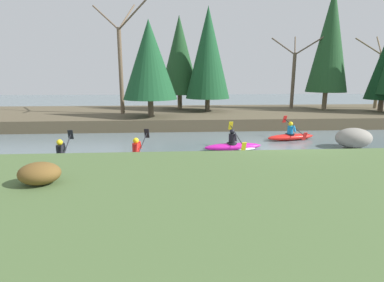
{
  "coord_description": "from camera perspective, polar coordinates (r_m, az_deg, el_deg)",
  "views": [
    {
      "loc": [
        -4.25,
        -11.91,
        3.37
      ],
      "look_at": [
        -3.39,
        1.04,
        0.55
      ],
      "focal_mm": 28.0,
      "sensor_mm": 36.0,
      "label": 1
    }
  ],
  "objects": [
    {
      "name": "ground_plane",
      "position": [
        13.09,
        15.32,
        -3.11
      ],
      "size": [
        90.0,
        90.0,
        0.0
      ],
      "primitive_type": "plane",
      "color": "slate"
    },
    {
      "name": "riverbank_near",
      "position": [
        7.92,
        29.67,
        -11.18
      ],
      "size": [
        44.0,
        7.65,
        0.88
      ],
      "color": "#4C6638",
      "rests_on": "ground"
    },
    {
      "name": "riverbank_far",
      "position": [
        23.39,
        6.73,
        4.81
      ],
      "size": [
        44.0,
        9.46,
        0.75
      ],
      "color": "brown",
      "rests_on": "ground"
    },
    {
      "name": "conifer_tree_far_left",
      "position": [
        19.81,
        -8.12,
        15.01
      ],
      "size": [
        3.48,
        3.48,
        6.09
      ],
      "color": "brown",
      "rests_on": "riverbank_far"
    },
    {
      "name": "conifer_tree_left",
      "position": [
        24.55,
        -2.41,
        15.94
      ],
      "size": [
        3.17,
        3.17,
        7.23
      ],
      "color": "#7A664C",
      "rests_on": "riverbank_far"
    },
    {
      "name": "conifer_tree_mid_left",
      "position": [
        23.04,
        3.06,
        16.35
      ],
      "size": [
        3.31,
        3.31,
        7.58
      ],
      "color": "brown",
      "rests_on": "riverbank_far"
    },
    {
      "name": "conifer_tree_centre",
      "position": [
        26.67,
        24.83,
        17.02
      ],
      "size": [
        3.11,
        3.11,
        9.32
      ],
      "color": "#7A664C",
      "rests_on": "riverbank_far"
    },
    {
      "name": "bare_tree_upstream",
      "position": [
        22.06,
        -13.39,
        14.68
      ],
      "size": [
        4.27,
        4.22,
        7.82
      ],
      "color": "brown",
      "rests_on": "riverbank_far"
    },
    {
      "name": "bare_tree_mid_upstream",
      "position": [
        26.64,
        18.78,
        12.03
      ],
      "size": [
        3.3,
        3.26,
        5.96
      ],
      "color": "brown",
      "rests_on": "riverbank_far"
    },
    {
      "name": "bare_tree_mid_downstream",
      "position": [
        29.43,
        32.04,
        10.78
      ],
      "size": [
        3.29,
        3.25,
        5.94
      ],
      "color": "#7A664C",
      "rests_on": "riverbank_far"
    },
    {
      "name": "shrub_clump_nearest",
      "position": [
        7.91,
        -27.04,
        -5.52
      ],
      "size": [
        0.97,
        0.81,
        0.52
      ],
      "color": "brown",
      "rests_on": "riverbank_near"
    },
    {
      "name": "kayaker_lead",
      "position": [
        16.93,
        18.34,
        0.9
      ],
      "size": [
        2.79,
        2.06,
        1.2
      ],
      "rotation": [
        0.0,
        0.0,
        0.2
      ],
      "color": "red",
      "rests_on": "ground"
    },
    {
      "name": "kayaker_middle",
      "position": [
        14.03,
        8.23,
        -0.94
      ],
      "size": [
        2.79,
        2.07,
        1.2
      ],
      "rotation": [
        0.0,
        0.0,
        0.12
      ],
      "color": "#C61999",
      "rests_on": "ground"
    },
    {
      "name": "kayaker_trailing",
      "position": [
        12.12,
        -10.19,
        -3.01
      ],
      "size": [
        2.8,
        2.07,
        1.2
      ],
      "rotation": [
        0.0,
        0.0,
        -0.14
      ],
      "color": "orange",
      "rests_on": "ground"
    },
    {
      "name": "kayaker_far_back",
      "position": [
        12.67,
        -23.32,
        -3.17
      ],
      "size": [
        2.8,
        2.07,
        1.2
      ],
      "rotation": [
        0.0,
        0.0,
        0.13
      ],
      "color": "green",
      "rests_on": "ground"
    },
    {
      "name": "boulder_midstream",
      "position": [
        16.24,
        28.42,
        0.51
      ],
      "size": [
        1.7,
        1.33,
        0.96
      ],
      "color": "gray",
      "rests_on": "ground"
    }
  ]
}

